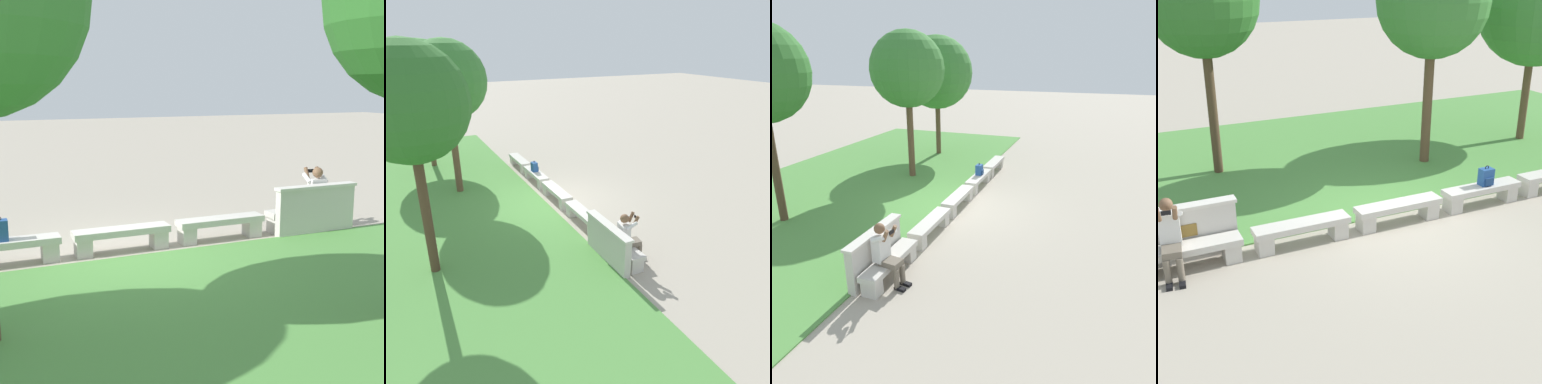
{
  "view_description": "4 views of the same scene",
  "coord_description": "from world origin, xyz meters",
  "views": [
    {
      "loc": [
        2.53,
        9.16,
        3.0
      ],
      "look_at": [
        -1.52,
        -0.29,
        0.95
      ],
      "focal_mm": 50.0,
      "sensor_mm": 36.0,
      "label": 1
    },
    {
      "loc": [
        -10.98,
        4.67,
        5.21
      ],
      "look_at": [
        -1.36,
        -0.15,
        0.81
      ],
      "focal_mm": 35.0,
      "sensor_mm": 36.0,
      "label": 2
    },
    {
      "loc": [
        -9.94,
        -3.82,
        4.42
      ],
      "look_at": [
        -0.82,
        -0.48,
        0.86
      ],
      "focal_mm": 35.0,
      "sensor_mm": 36.0,
      "label": 3
    },
    {
      "loc": [
        -4.9,
        -8.14,
        4.7
      ],
      "look_at": [
        -1.12,
        -0.16,
        0.94
      ],
      "focal_mm": 50.0,
      "sensor_mm": 36.0,
      "label": 4
    }
  ],
  "objects": [
    {
      "name": "bench_mid",
      "position": [
        0.0,
        0.0,
        0.29
      ],
      "size": [
        1.79,
        0.4,
        0.45
      ],
      "color": "beige",
      "rests_on": "ground"
    },
    {
      "name": "tree_left_background",
      "position": [
        -2.57,
        4.31,
        3.99
      ],
      "size": [
        2.52,
        2.52,
        5.28
      ],
      "color": "#4C3826",
      "rests_on": "ground"
    },
    {
      "name": "bench_end",
      "position": [
        4.01,
        0.0,
        0.29
      ],
      "size": [
        1.79,
        0.4,
        0.45
      ],
      "color": "beige",
      "rests_on": "ground"
    },
    {
      "name": "tree_behind_wall",
      "position": [
        2.41,
        2.83,
        3.93
      ],
      "size": [
        2.66,
        2.66,
        5.28
      ],
      "color": "brown",
      "rests_on": "ground"
    },
    {
      "name": "bench_far",
      "position": [
        2.01,
        0.0,
        0.29
      ],
      "size": [
        1.79,
        0.4,
        0.45
      ],
      "color": "beige",
      "rests_on": "ground"
    },
    {
      "name": "tree_right_background",
      "position": [
        6.0,
        3.29,
        3.68
      ],
      "size": [
        3.16,
        3.16,
        5.28
      ],
      "color": "brown",
      "rests_on": "ground"
    },
    {
      "name": "grass_strip",
      "position": [
        0.0,
        4.38,
        0.01
      ],
      "size": [
        21.81,
        8.0,
        0.03
      ],
      "primitive_type": "cube",
      "color": "#518E42",
      "rests_on": "ground"
    },
    {
      "name": "ground_plane",
      "position": [
        0.0,
        0.0,
        0.0
      ],
      "size": [
        80.0,
        80.0,
        0.0
      ],
      "primitive_type": "plane",
      "color": "#A89E8C"
    },
    {
      "name": "backpack",
      "position": [
        2.1,
        0.0,
        0.63
      ],
      "size": [
        0.28,
        0.24,
        0.43
      ],
      "color": "#234C8C",
      "rests_on": "bench_far"
    },
    {
      "name": "bench_main",
      "position": [
        -4.01,
        0.0,
        0.29
      ],
      "size": [
        1.79,
        0.4,
        0.45
      ],
      "color": "beige",
      "rests_on": "ground"
    },
    {
      "name": "bench_near",
      "position": [
        -2.01,
        0.0,
        0.29
      ],
      "size": [
        1.79,
        0.4,
        0.45
      ],
      "color": "beige",
      "rests_on": "ground"
    },
    {
      "name": "person_photographer",
      "position": [
        -4.27,
        -0.08,
        0.74
      ],
      "size": [
        0.51,
        0.76,
        1.32
      ],
      "color": "black",
      "rests_on": "ground"
    },
    {
      "name": "backrest_wall_with_plaque",
      "position": [
        -4.01,
        0.34,
        0.52
      ],
      "size": [
        1.87,
        0.24,
        1.01
      ],
      "color": "beige",
      "rests_on": "ground"
    }
  ]
}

